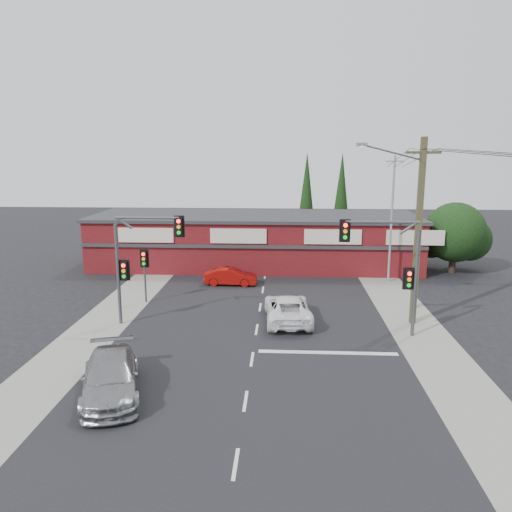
# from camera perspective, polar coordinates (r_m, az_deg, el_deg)

# --- Properties ---
(ground) EXTENTS (120.00, 120.00, 0.00)m
(ground) POSITION_cam_1_polar(r_m,az_deg,el_deg) (25.35, -0.10, -9.53)
(ground) COLOR black
(ground) RESTS_ON ground
(road_strip) EXTENTS (14.00, 70.00, 0.01)m
(road_strip) POSITION_cam_1_polar(r_m,az_deg,el_deg) (30.05, 0.45, -6.07)
(road_strip) COLOR black
(road_strip) RESTS_ON ground
(verge_left) EXTENTS (3.00, 70.00, 0.02)m
(verge_left) POSITION_cam_1_polar(r_m,az_deg,el_deg) (31.60, -15.21, -5.59)
(verge_left) COLOR gray
(verge_left) RESTS_ON ground
(verge_right) EXTENTS (3.00, 70.00, 0.02)m
(verge_right) POSITION_cam_1_polar(r_m,az_deg,el_deg) (30.86, 16.51, -6.08)
(verge_right) COLOR gray
(verge_right) RESTS_ON ground
(stop_line) EXTENTS (6.50, 0.35, 0.01)m
(stop_line) POSITION_cam_1_polar(r_m,az_deg,el_deg) (24.01, 8.21, -10.87)
(stop_line) COLOR silver
(stop_line) RESTS_ON ground
(white_suv) EXTENTS (2.78, 5.38, 1.45)m
(white_suv) POSITION_cam_1_polar(r_m,az_deg,el_deg) (27.87, 3.63, -5.98)
(white_suv) COLOR white
(white_suv) RESTS_ON ground
(silver_suv) EXTENTS (3.52, 5.54, 1.50)m
(silver_suv) POSITION_cam_1_polar(r_m,az_deg,el_deg) (20.47, -16.27, -13.15)
(silver_suv) COLOR gray
(silver_suv) RESTS_ON ground
(red_sedan) EXTENTS (3.74, 1.38, 1.22)m
(red_sedan) POSITION_cam_1_polar(r_m,az_deg,el_deg) (35.30, -2.91, -2.35)
(red_sedan) COLOR #940C09
(red_sedan) RESTS_ON ground
(lane_dashes) EXTENTS (0.12, 48.25, 0.01)m
(lane_dashes) POSITION_cam_1_polar(r_m,az_deg,el_deg) (30.36, 0.48, -5.86)
(lane_dashes) COLOR silver
(lane_dashes) RESTS_ON ground
(shop_building) EXTENTS (27.30, 8.40, 4.22)m
(shop_building) POSITION_cam_1_polar(r_m,az_deg,el_deg) (41.24, -0.13, 1.89)
(shop_building) COLOR #541014
(shop_building) RESTS_ON ground
(tree_cluster) EXTENTS (5.90, 5.10, 5.50)m
(tree_cluster) POSITION_cam_1_polar(r_m,az_deg,el_deg) (41.71, 21.81, 2.21)
(tree_cluster) COLOR #2D2116
(tree_cluster) RESTS_ON ground
(conifer_near) EXTENTS (1.80, 1.80, 9.25)m
(conifer_near) POSITION_cam_1_polar(r_m,az_deg,el_deg) (47.77, 5.80, 7.22)
(conifer_near) COLOR #2D2116
(conifer_near) RESTS_ON ground
(conifer_far) EXTENTS (1.80, 1.80, 9.25)m
(conifer_far) POSITION_cam_1_polar(r_m,az_deg,el_deg) (50.04, 9.74, 7.32)
(conifer_far) COLOR #2D2116
(conifer_far) RESTS_ON ground
(traffic_mast_left) EXTENTS (3.77, 0.27, 5.97)m
(traffic_mast_left) POSITION_cam_1_polar(r_m,az_deg,el_deg) (27.26, -13.47, 0.27)
(traffic_mast_left) COLOR #47494C
(traffic_mast_left) RESTS_ON ground
(traffic_mast_right) EXTENTS (3.96, 0.27, 5.97)m
(traffic_mast_right) POSITION_cam_1_polar(r_m,az_deg,el_deg) (25.73, 15.47, -0.47)
(traffic_mast_right) COLOR #47494C
(traffic_mast_right) RESTS_ON ground
(pedestal_signal) EXTENTS (0.55, 0.27, 3.38)m
(pedestal_signal) POSITION_cam_1_polar(r_m,az_deg,el_deg) (31.54, -12.64, -0.98)
(pedestal_signal) COLOR #47494C
(pedestal_signal) RESTS_ON ground
(utility_pole) EXTENTS (4.38, 0.59, 10.00)m
(utility_pole) POSITION_cam_1_polar(r_m,az_deg,el_deg) (27.74, 17.82, 3.30)
(utility_pole) COLOR #4A4629
(utility_pole) RESTS_ON ground
(steel_pole) EXTENTS (1.20, 0.16, 9.00)m
(steel_pole) POSITION_cam_1_polar(r_m,az_deg,el_deg) (36.67, 15.24, 4.29)
(steel_pole) COLOR gray
(steel_pole) RESTS_ON ground
(power_lines) EXTENTS (2.01, 29.00, 1.22)m
(power_lines) POSITION_cam_1_polar(r_m,az_deg,el_deg) (22.28, 22.21, 10.48)
(power_lines) COLOR black
(power_lines) RESTS_ON ground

